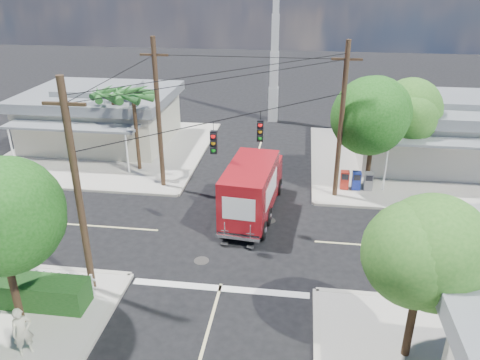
# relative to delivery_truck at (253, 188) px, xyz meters

# --- Properties ---
(ground) EXTENTS (120.00, 120.00, 0.00)m
(ground) POSITION_rel_delivery_truck_xyz_m (-0.62, -2.44, -1.58)
(ground) COLOR black
(ground) RESTS_ON ground
(sidewalk_ne) EXTENTS (14.12, 14.12, 0.14)m
(sidewalk_ne) POSITION_rel_delivery_truck_xyz_m (10.26, 8.44, -1.51)
(sidewalk_ne) COLOR #ADA79C
(sidewalk_ne) RESTS_ON ground
(sidewalk_nw) EXTENTS (14.12, 14.12, 0.14)m
(sidewalk_nw) POSITION_rel_delivery_truck_xyz_m (-11.50, 8.44, -1.51)
(sidewalk_nw) COLOR #ADA79C
(sidewalk_nw) RESTS_ON ground
(road_markings) EXTENTS (32.00, 32.00, 0.01)m
(road_markings) POSITION_rel_delivery_truck_xyz_m (-0.62, -3.92, -1.58)
(road_markings) COLOR beige
(road_markings) RESTS_ON ground
(building_ne) EXTENTS (11.80, 10.20, 4.50)m
(building_ne) POSITION_rel_delivery_truck_xyz_m (11.88, 9.52, 0.74)
(building_ne) COLOR silver
(building_ne) RESTS_ON sidewalk_ne
(building_nw) EXTENTS (10.80, 10.20, 4.30)m
(building_nw) POSITION_rel_delivery_truck_xyz_m (-12.62, 10.02, 0.64)
(building_nw) COLOR beige
(building_nw) RESTS_ON sidewalk_nw
(radio_tower) EXTENTS (0.80, 0.80, 17.00)m
(radio_tower) POSITION_rel_delivery_truck_xyz_m (-0.12, 17.56, 4.06)
(radio_tower) COLOR silver
(radio_tower) RESTS_ON ground
(tree_ne_front) EXTENTS (4.21, 4.14, 6.66)m
(tree_ne_front) POSITION_rel_delivery_truck_xyz_m (6.59, 4.31, 3.18)
(tree_ne_front) COLOR #422D1C
(tree_ne_front) RESTS_ON sidewalk_ne
(tree_ne_back) EXTENTS (3.77, 3.66, 5.82)m
(tree_ne_back) POSITION_rel_delivery_truck_xyz_m (9.19, 6.51, 2.60)
(tree_ne_back) COLOR #422D1C
(tree_ne_back) RESTS_ON sidewalk_ne
(tree_se) EXTENTS (3.67, 3.54, 5.62)m
(tree_se) POSITION_rel_delivery_truck_xyz_m (6.39, -9.69, 2.46)
(tree_se) COLOR #422D1C
(tree_se) RESTS_ON sidewalk_se
(palm_nw_front) EXTENTS (3.01, 3.08, 5.59)m
(palm_nw_front) POSITION_rel_delivery_truck_xyz_m (-8.12, 5.06, 3.46)
(palm_nw_front) COLOR #422D1C
(palm_nw_front) RESTS_ON sidewalk_nw
(palm_nw_back) EXTENTS (3.01, 3.08, 5.19)m
(palm_nw_back) POSITION_rel_delivery_truck_xyz_m (-10.12, 6.56, 3.09)
(palm_nw_back) COLOR #422D1C
(palm_nw_back) RESTS_ON sidewalk_nw
(utility_poles) EXTENTS (12.00, 10.68, 9.00)m
(utility_poles) POSITION_rel_delivery_truck_xyz_m (-2.20, -0.84, 3.09)
(utility_poles) COLOR #473321
(utility_poles) RESTS_ON ground
(picket_fence) EXTENTS (5.94, 0.06, 1.00)m
(picket_fence) POSITION_rel_delivery_truck_xyz_m (-8.42, -8.04, -0.90)
(picket_fence) COLOR silver
(picket_fence) RESTS_ON sidewalk_sw
(hedge_sw) EXTENTS (6.20, 1.20, 1.10)m
(hedge_sw) POSITION_rel_delivery_truck_xyz_m (-8.62, -8.84, -0.89)
(hedge_sw) COLOR #113F12
(hedge_sw) RESTS_ON sidewalk_sw
(vending_boxes) EXTENTS (1.90, 0.50, 1.10)m
(vending_boxes) POSITION_rel_delivery_truck_xyz_m (5.88, 3.76, -0.89)
(vending_boxes) COLOR #AF2418
(vending_boxes) RESTS_ON sidewalk_ne
(delivery_truck) EXTENTS (2.90, 7.38, 3.12)m
(delivery_truck) POSITION_rel_delivery_truck_xyz_m (0.00, 0.00, 0.00)
(delivery_truck) COLOR black
(delivery_truck) RESTS_ON ground
(pedestrian) EXTENTS (0.79, 0.79, 1.84)m
(pedestrian) POSITION_rel_delivery_truck_xyz_m (-6.59, -11.34, -0.52)
(pedestrian) COLOR beige
(pedestrian) RESTS_ON sidewalk_sw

